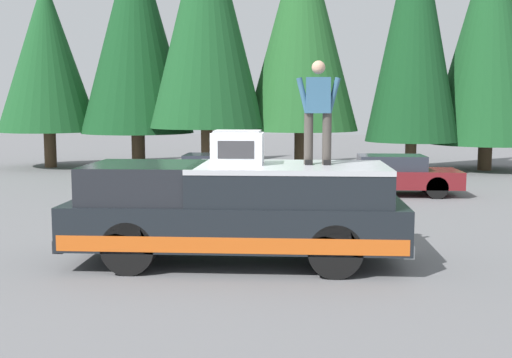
{
  "coord_description": "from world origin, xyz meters",
  "views": [
    {
      "loc": [
        -10.74,
        -1.51,
        2.64
      ],
      "look_at": [
        0.19,
        -0.8,
        1.35
      ],
      "focal_mm": 44.82,
      "sensor_mm": 36.0,
      "label": 1
    }
  ],
  "objects": [
    {
      "name": "ground_plane",
      "position": [
        0.0,
        0.0,
        0.0
      ],
      "size": [
        90.0,
        90.0,
        0.0
      ],
      "primitive_type": "plane",
      "color": "slate"
    },
    {
      "name": "pickup_truck",
      "position": [
        -0.31,
        -0.51,
        0.87
      ],
      "size": [
        2.01,
        5.54,
        1.65
      ],
      "color": "black",
      "rests_on": "ground"
    },
    {
      "name": "compressor_unit",
      "position": [
        -0.26,
        -0.53,
        1.93
      ],
      "size": [
        0.65,
        0.84,
        0.56
      ],
      "color": "silver",
      "rests_on": "pickup_truck"
    },
    {
      "name": "person_on_truck_bed",
      "position": [
        -0.21,
        -1.84,
        2.55
      ],
      "size": [
        0.29,
        0.72,
        1.69
      ],
      "color": "#423D38",
      "rests_on": "pickup_truck"
    },
    {
      "name": "parked_car_maroon",
      "position": [
        7.98,
        -4.18,
        0.58
      ],
      "size": [
        1.64,
        4.1,
        1.16
      ],
      "color": "maroon",
      "rests_on": "ground"
    },
    {
      "name": "parked_car_navy",
      "position": [
        8.01,
        0.94,
        0.58
      ],
      "size": [
        1.64,
        4.1,
        1.16
      ],
      "color": "navy",
      "rests_on": "ground"
    },
    {
      "name": "conifer_far_left",
      "position": [
        15.29,
        -9.03,
        5.37
      ],
      "size": [
        4.52,
        4.52,
        9.71
      ],
      "color": "#4C3826",
      "rests_on": "ground"
    },
    {
      "name": "conifer_left",
      "position": [
        14.45,
        -5.94,
        5.71
      ],
      "size": [
        3.57,
        3.57,
        10.24
      ],
      "color": "#4C3826",
      "rests_on": "ground"
    },
    {
      "name": "conifer_center_left",
      "position": [
        14.76,
        -1.67,
        5.67
      ],
      "size": [
        4.48,
        4.48,
        9.78
      ],
      "color": "#4C3826",
      "rests_on": "ground"
    },
    {
      "name": "conifer_center_right",
      "position": [
        13.57,
        1.91,
        6.0
      ],
      "size": [
        4.36,
        4.36,
        10.29
      ],
      "color": "#4C3826",
      "rests_on": "ground"
    },
    {
      "name": "conifer_right",
      "position": [
        15.25,
        5.04,
        5.62
      ],
      "size": [
        4.58,
        4.58,
        9.8
      ],
      "color": "#4C3826",
      "rests_on": "ground"
    },
    {
      "name": "conifer_far_right",
      "position": [
        15.35,
        8.82,
        4.64
      ],
      "size": [
        4.12,
        4.12,
        7.81
      ],
      "color": "#4C3826",
      "rests_on": "ground"
    }
  ]
}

